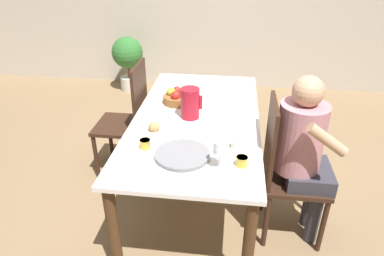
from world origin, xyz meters
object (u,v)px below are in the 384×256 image
object	(u,v)px
chair_person_side	(285,169)
serving_tray	(182,155)
chair_opposite	(129,118)
jam_jar_amber	(242,161)
jam_jar_red	(145,143)
teacup_near_person	(237,145)
fruit_bowl	(177,97)
bread_plate	(154,129)
red_pitcher	(190,103)
wine_glass_water	(220,149)
potted_plant	(128,57)
person_seated	(304,148)

from	to	relation	value
chair_person_side	serving_tray	world-z (taller)	chair_person_side
chair_opposite	jam_jar_amber	xyz separation A→B (m)	(0.96, -0.92, 0.25)
chair_person_side	jam_jar_red	world-z (taller)	chair_person_side
teacup_near_person	fruit_bowl	world-z (taller)	fruit_bowl
bread_plate	fruit_bowl	distance (m)	0.49
red_pitcher	teacup_near_person	distance (m)	0.53
red_pitcher	teacup_near_person	bearing A→B (deg)	-48.77
chair_opposite	serving_tray	xyz separation A→B (m)	(0.61, -0.87, 0.23)
red_pitcher	fruit_bowl	bearing A→B (deg)	119.86
teacup_near_person	serving_tray	size ratio (longest dim) A/B	0.38
chair_opposite	fruit_bowl	xyz separation A→B (m)	(0.45, -0.11, 0.26)
chair_person_side	wine_glass_water	world-z (taller)	chair_person_side
red_pitcher	jam_jar_red	size ratio (longest dim) A/B	3.24
wine_glass_water	jam_jar_red	bearing A→B (deg)	161.63
red_pitcher	fruit_bowl	world-z (taller)	red_pitcher
jam_jar_red	wine_glass_water	bearing A→B (deg)	-18.37
jam_jar_red	serving_tray	bearing A→B (deg)	-16.45
chair_person_side	potted_plant	distance (m)	3.09
serving_tray	bread_plate	world-z (taller)	bread_plate
person_seated	teacup_near_person	distance (m)	0.45
bread_plate	jam_jar_red	bearing A→B (deg)	-92.52
jam_jar_amber	fruit_bowl	size ratio (longest dim) A/B	0.31
wine_glass_water	potted_plant	bearing A→B (deg)	116.38
wine_glass_water	potted_plant	distance (m)	3.19
red_pitcher	serving_tray	distance (m)	0.54
red_pitcher	teacup_near_person	xyz separation A→B (m)	(0.35, -0.39, -0.09)
red_pitcher	potted_plant	xyz separation A→B (m)	(-1.16, 2.22, -0.38)
jam_jar_amber	fruit_bowl	world-z (taller)	fruit_bowl
red_pitcher	jam_jar_red	world-z (taller)	red_pitcher
serving_tray	jam_jar_amber	distance (m)	0.35
chair_person_side	chair_opposite	world-z (taller)	same
person_seated	wine_glass_water	xyz separation A→B (m)	(-0.53, -0.33, 0.16)
person_seated	fruit_bowl	size ratio (longest dim) A/B	5.40
person_seated	serving_tray	bearing A→B (deg)	-71.60
jam_jar_amber	jam_jar_red	world-z (taller)	same
chair_opposite	teacup_near_person	distance (m)	1.21
bread_plate	fruit_bowl	size ratio (longest dim) A/B	1.00
red_pitcher	person_seated	bearing A→B (deg)	-19.78
red_pitcher	potted_plant	world-z (taller)	red_pitcher
chair_person_side	red_pitcher	size ratio (longest dim) A/B	4.52
red_pitcher	fruit_bowl	size ratio (longest dim) A/B	1.01
chair_opposite	person_seated	distance (m)	1.51
bread_plate	potted_plant	xyz separation A→B (m)	(-0.95, 2.47, -0.29)
jam_jar_red	potted_plant	world-z (taller)	jam_jar_red
serving_tray	bread_plate	xyz separation A→B (m)	(-0.24, 0.28, 0.00)
chair_opposite	teacup_near_person	bearing A→B (deg)	-128.34
person_seated	serving_tray	size ratio (longest dim) A/B	3.63
person_seated	potted_plant	bearing A→B (deg)	-142.30
jam_jar_amber	wine_glass_water	bearing A→B (deg)	-163.04
serving_tray	potted_plant	bearing A→B (deg)	113.25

